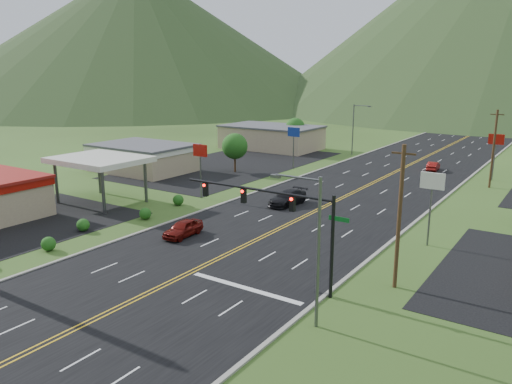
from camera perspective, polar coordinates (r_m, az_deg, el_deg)
The scene contains 20 objects.
ground at distance 30.98m, azimuth -22.85°, elevation -15.66°, with size 500.00×500.00×0.00m, color #293E16.
road at distance 30.98m, azimuth -22.85°, elevation -15.66°, with size 20.00×460.00×0.04m, color black.
traffic_signal at distance 34.10m, azimuth 2.68°, elevation -2.19°, with size 13.10×0.43×7.00m.
streetlight_east at distance 28.63m, azimuth 6.59°, elevation -5.69°, with size 3.28×0.25×9.00m.
streetlight_west at distance 91.63m, azimuth 11.22°, elevation 7.41°, with size 3.28×0.25×9.00m.
gas_canopy at distance 58.83m, azimuth -17.45°, elevation 3.43°, with size 10.00×8.00×5.30m.
building_west_mid at distance 77.06m, azimuth -12.79°, elevation 4.03°, with size 14.40×10.40×4.10m.
building_west_far at distance 97.67m, azimuth 1.78°, elevation 6.30°, with size 18.40×11.40×4.50m.
pole_sign_west_a at distance 58.63m, azimuth -6.39°, elevation 4.12°, with size 2.00×0.18×6.40m.
pole_sign_west_b at distance 76.57m, azimuth 4.32°, elevation 6.37°, with size 2.00×0.18×6.40m.
pole_sign_east_a at distance 44.43m, azimuth 19.47°, elevation 0.39°, with size 2.00×0.18×6.40m.
pole_sign_east_b at distance 75.46m, azimuth 25.72°, elevation 4.97°, with size 2.00×0.18×6.40m.
tree_west_a at distance 74.13m, azimuth -2.44°, elevation 5.25°, with size 3.84×3.84×5.82m.
tree_west_b at distance 99.38m, azimuth 4.50°, elevation 7.34°, with size 3.84×3.84×5.82m.
utility_pole_a at distance 34.92m, azimuth 16.06°, elevation -2.69°, with size 1.60×0.28×10.00m.
utility_pole_b at distance 70.47m, azimuth 25.51°, elevation 4.53°, with size 1.60×0.28×10.00m.
mountain_nw at distance 237.14m, azimuth -13.32°, elevation 16.94°, with size 190.00×190.00×60.00m, color #1F3216.
car_red_near at distance 45.79m, azimuth -8.33°, elevation -4.17°, with size 1.76×4.37×1.49m, color #650F0B.
car_dark_mid at distance 56.04m, azimuth 3.63°, elevation -0.71°, with size 2.22×5.45×1.58m, color black.
car_red_far at distance 80.17m, azimuth 19.59°, elevation 2.78°, with size 1.42×4.08×1.34m, color maroon.
Camera 1 is at (23.41, -14.13, 14.58)m, focal length 35.00 mm.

